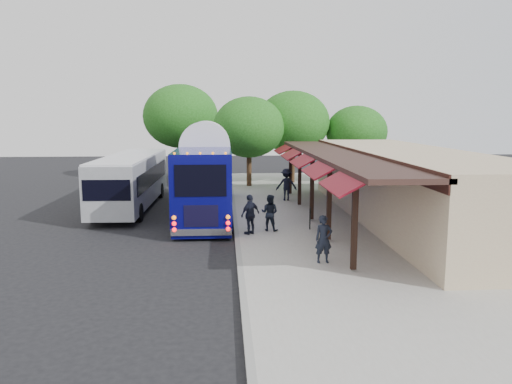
# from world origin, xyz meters

# --- Properties ---
(ground) EXTENTS (90.00, 90.00, 0.00)m
(ground) POSITION_xyz_m (0.00, 0.00, 0.00)
(ground) COLOR black
(ground) RESTS_ON ground
(sidewalk) EXTENTS (10.00, 40.00, 0.15)m
(sidewalk) POSITION_xyz_m (5.00, 4.00, 0.07)
(sidewalk) COLOR #9E9B93
(sidewalk) RESTS_ON ground
(curb) EXTENTS (0.20, 40.00, 0.16)m
(curb) POSITION_xyz_m (0.05, 4.00, 0.07)
(curb) COLOR gray
(curb) RESTS_ON ground
(station_shelter) EXTENTS (8.15, 20.00, 3.60)m
(station_shelter) POSITION_xyz_m (8.38, 4.00, 1.85)
(station_shelter) COLOR tan
(station_shelter) RESTS_ON ground
(coach_bus) EXTENTS (2.67, 12.39, 3.95)m
(coach_bus) POSITION_xyz_m (-1.45, 6.82, 2.12)
(coach_bus) COLOR #08085F
(coach_bus) RESTS_ON ground
(city_bus) EXTENTS (2.68, 11.28, 3.02)m
(city_bus) POSITION_xyz_m (-5.77, 8.89, 1.67)
(city_bus) COLOR gray
(city_bus) RESTS_ON ground
(ped_a) EXTENTS (0.65, 0.46, 1.69)m
(ped_a) POSITION_xyz_m (2.98, -2.96, 0.99)
(ped_a) COLOR black
(ped_a) RESTS_ON sidewalk
(ped_b) EXTENTS (0.98, 0.89, 1.63)m
(ped_b) POSITION_xyz_m (1.54, 2.02, 0.97)
(ped_b) COLOR black
(ped_b) RESTS_ON sidewalk
(ped_c) EXTENTS (1.06, 0.99, 1.75)m
(ped_c) POSITION_xyz_m (0.64, 1.41, 1.02)
(ped_c) COLOR black
(ped_c) RESTS_ON sidewalk
(ped_d) EXTENTS (1.25, 0.72, 1.93)m
(ped_d) POSITION_xyz_m (3.27, 9.89, 1.11)
(ped_d) COLOR black
(ped_d) RESTS_ON sidewalk
(sign_board) EXTENTS (0.15, 0.45, 1.00)m
(sign_board) POSITION_xyz_m (3.37, 2.13, 0.83)
(sign_board) COLOR black
(sign_board) RESTS_ON sidewalk
(tree_left) EXTENTS (5.14, 5.14, 6.58)m
(tree_left) POSITION_xyz_m (1.33, 16.30, 4.39)
(tree_left) COLOR #382314
(tree_left) RESTS_ON ground
(tree_mid) EXTENTS (5.53, 5.53, 7.08)m
(tree_mid) POSITION_xyz_m (4.75, 18.06, 4.72)
(tree_mid) COLOR #382314
(tree_mid) RESTS_ON ground
(tree_right) EXTENTS (4.67, 4.67, 5.98)m
(tree_right) POSITION_xyz_m (9.67, 18.14, 3.98)
(tree_right) COLOR #382314
(tree_right) RESTS_ON ground
(tree_far) EXTENTS (6.03, 6.03, 7.71)m
(tree_far) POSITION_xyz_m (-3.95, 21.22, 5.15)
(tree_far) COLOR #382314
(tree_far) RESTS_ON ground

